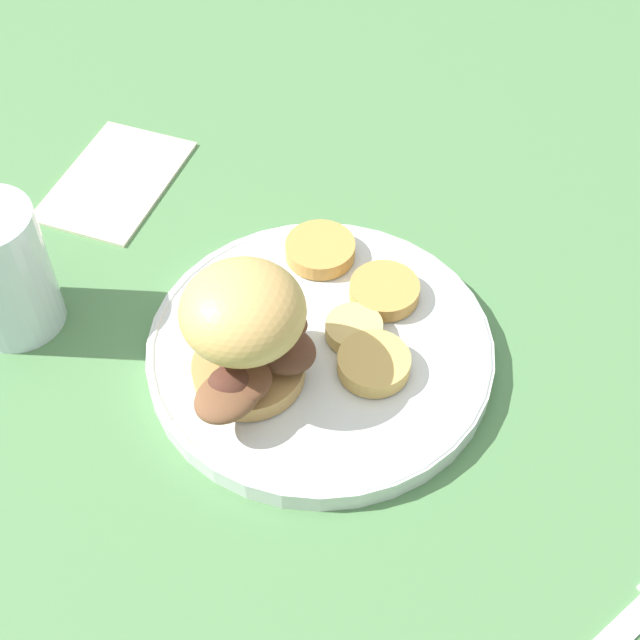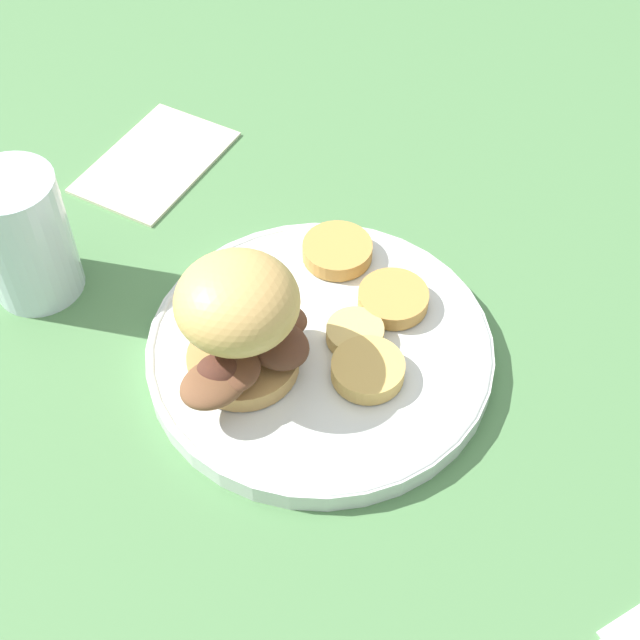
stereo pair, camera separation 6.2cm
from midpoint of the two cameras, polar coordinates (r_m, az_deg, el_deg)
The scene contains 10 objects.
ground_plane at distance 0.66m, azimuth -2.71°, elevation -2.60°, with size 4.00×4.00×0.00m, color #4C7A47.
dinner_plate at distance 0.65m, azimuth -2.75°, elevation -2.05°, with size 0.25×0.25×0.02m.
sandwich at distance 0.59m, azimuth -7.80°, elevation -0.96°, with size 0.11×0.10×0.10m.
potato_round_0 at distance 0.64m, azimuth -0.60°, elevation -0.77°, with size 0.04×0.04×0.01m, color #DBB766.
potato_round_1 at distance 0.66m, azimuth 1.47°, elevation 1.74°, with size 0.05×0.05×0.01m, color #BC8942.
potato_round_2 at distance 0.62m, azimuth 0.59°, elevation -2.97°, with size 0.05×0.05×0.01m, color tan.
potato_round_3 at distance 0.69m, azimuth -2.45°, elevation 4.38°, with size 0.05×0.05×0.01m, color #BC8942.
fork at distance 0.58m, azimuth 16.29°, elevation -18.27°, with size 0.11×0.13×0.00m.
drinking_glass at distance 0.69m, azimuth -22.15°, elevation 2.78°, with size 0.07×0.07×0.11m.
napkin at distance 0.81m, azimuth -15.15°, elevation 8.58°, with size 0.14×0.09×0.01m, color beige.
Camera 1 is at (-0.40, -0.00, 0.52)m, focal length 50.00 mm.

